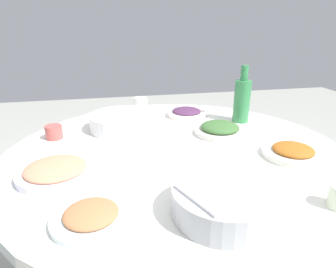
# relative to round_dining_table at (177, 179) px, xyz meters

# --- Properties ---
(round_dining_table) EXTENTS (1.34, 1.34, 0.75)m
(round_dining_table) POSITION_rel_round_dining_table_xyz_m (0.00, 0.00, 0.00)
(round_dining_table) COLOR #99999E
(round_dining_table) RESTS_ON ground
(rice_bowl) EXTENTS (0.27, 0.27, 0.08)m
(rice_bowl) POSITION_rel_round_dining_table_xyz_m (0.02, -0.42, 0.18)
(rice_bowl) COLOR #B2B5BA
(rice_bowl) RESTS_ON round_dining_table
(soup_bowl) EXTENTS (0.30, 0.30, 0.07)m
(soup_bowl) POSITION_rel_round_dining_table_xyz_m (-0.20, 0.28, 0.17)
(soup_bowl) COLOR white
(soup_bowl) RESTS_ON round_dining_table
(dish_eggplant) EXTENTS (0.20, 0.20, 0.04)m
(dish_eggplant) POSITION_rel_round_dining_table_xyz_m (0.15, 0.41, 0.16)
(dish_eggplant) COLOR silver
(dish_eggplant) RESTS_ON round_dining_table
(dish_stirfry) EXTENTS (0.22, 0.22, 0.05)m
(dish_stirfry) POSITION_rel_round_dining_table_xyz_m (0.41, -0.15, 0.16)
(dish_stirfry) COLOR silver
(dish_stirfry) RESTS_ON round_dining_table
(dish_tofu_braise) EXTENTS (0.20, 0.20, 0.04)m
(dish_tofu_braise) POSITION_rel_round_dining_table_xyz_m (-0.31, -0.38, 0.15)
(dish_tofu_braise) COLOR silver
(dish_tofu_braise) RESTS_ON round_dining_table
(dish_greens) EXTENTS (0.22, 0.22, 0.05)m
(dish_greens) POSITION_rel_round_dining_table_xyz_m (0.22, 0.12, 0.16)
(dish_greens) COLOR silver
(dish_greens) RESTS_ON round_dining_table
(dish_shrimp) EXTENTS (0.25, 0.25, 0.05)m
(dish_shrimp) POSITION_rel_round_dining_table_xyz_m (-0.44, -0.13, 0.16)
(dish_shrimp) COLOR silver
(dish_shrimp) RESTS_ON round_dining_table
(green_bottle) EXTENTS (0.08, 0.08, 0.28)m
(green_bottle) POSITION_rel_round_dining_table_xyz_m (0.39, 0.27, 0.25)
(green_bottle) COLOR #328148
(green_bottle) RESTS_ON round_dining_table
(tea_cup_far) EXTENTS (0.08, 0.08, 0.07)m
(tea_cup_far) POSITION_rel_round_dining_table_xyz_m (-0.08, 0.59, 0.17)
(tea_cup_far) COLOR white
(tea_cup_far) RESTS_ON round_dining_table
(tea_cup_side) EXTENTS (0.07, 0.07, 0.06)m
(tea_cup_side) POSITION_rel_round_dining_table_xyz_m (-0.49, 0.22, 0.17)
(tea_cup_side) COLOR #BD514B
(tea_cup_side) RESTS_ON round_dining_table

